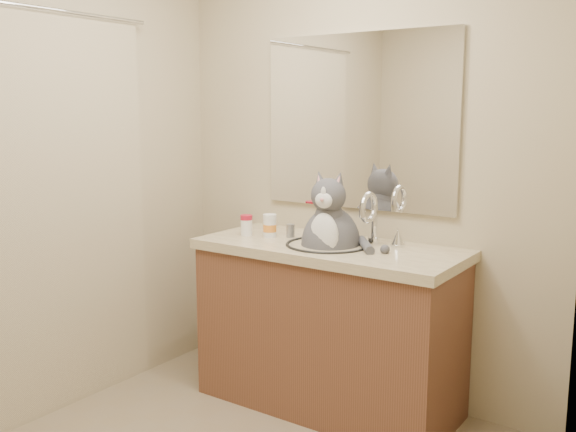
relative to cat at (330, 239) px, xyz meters
The scene contains 8 objects.
room 1.01m from the cat, 90.44° to the right, with size 2.22×2.52×2.42m.
vanity 0.43m from the cat, 152.87° to the left, with size 1.34×0.59×1.12m.
mirror 0.64m from the cat, 91.53° to the left, with size 1.10×0.02×0.90m, color white.
shower_curtain 1.37m from the cat, 140.85° to the right, with size 0.02×1.30×1.93m.
cat is the anchor object (origin of this frame).
pill_bottle_redcap 0.49m from the cat, behind, with size 0.08×0.08×0.11m.
pill_bottle_orange 0.36m from the cat, behind, with size 0.08×0.08×0.12m.
grey_canister 0.27m from the cat, behind, with size 0.06×0.06×0.07m.
Camera 1 is at (1.61, -1.73, 1.52)m, focal length 40.00 mm.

